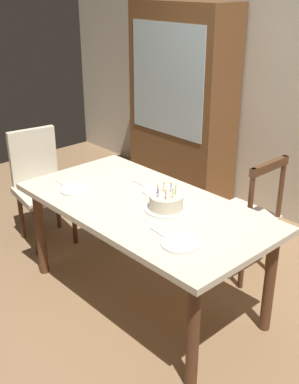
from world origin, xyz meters
The scene contains 12 objects.
ground centered at (0.00, 0.00, 0.00)m, with size 6.40×6.40×0.00m, color #93704C.
dining_table centered at (0.00, 0.00, 0.65)m, with size 1.74×0.90×0.74m.
birthday_cake centered at (0.16, 0.04, 0.79)m, with size 0.28×0.28×0.17m.
plate_near_celebrant centered at (-0.48, -0.20, 0.75)m, with size 0.22×0.22×0.01m, color white.
plate_far_side centered at (-0.09, 0.20, 0.75)m, with size 0.22×0.22×0.01m, color white.
plate_near_guest centered at (0.52, -0.20, 0.75)m, with size 0.22×0.22×0.01m, color white.
fork_near_celebrant centered at (-0.64, -0.22, 0.74)m, with size 0.18×0.02×0.01m, color silver.
fork_far_side centered at (-0.25, 0.19, 0.74)m, with size 0.18×0.02×0.01m, color silver.
fork_near_guest centered at (0.36, -0.21, 0.74)m, with size 0.18×0.02×0.01m, color silver.
chair_spindle_back centered at (0.25, 0.77, 0.46)m, with size 0.44×0.44×0.95m.
chair_upholstered centered at (-1.26, -0.04, 0.53)m, with size 0.51×0.50×0.95m.
china_cabinet centered at (-1.16, 1.56, 0.95)m, with size 1.10×0.45×1.90m.
Camera 1 is at (2.08, -1.88, 2.08)m, focal length 44.69 mm.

